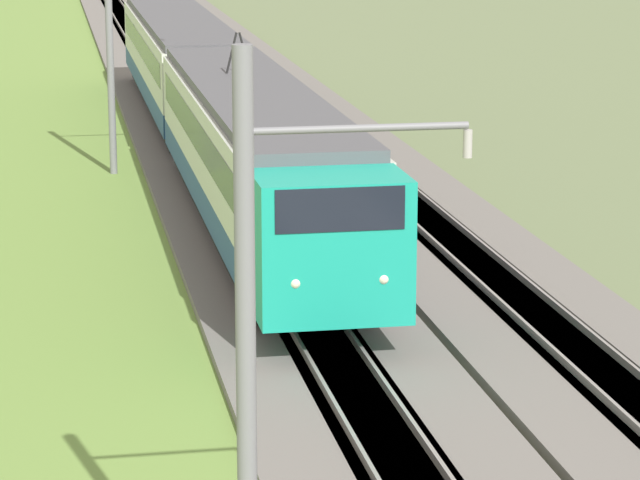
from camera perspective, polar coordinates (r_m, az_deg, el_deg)
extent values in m
cube|color=slate|center=(58.08, -5.25, 4.68)|extent=(240.00, 4.40, 0.30)
cube|color=slate|center=(58.66, -0.76, 4.82)|extent=(240.00, 4.40, 0.30)
cube|color=#4C4238|center=(58.08, -5.25, 4.68)|extent=(240.00, 1.57, 0.30)
cube|color=gray|center=(58.00, -5.78, 4.88)|extent=(240.00, 0.07, 0.15)
cube|color=gray|center=(58.10, -4.73, 4.92)|extent=(240.00, 0.07, 0.15)
cube|color=#4C4238|center=(58.66, -0.76, 4.82)|extent=(240.00, 1.57, 0.30)
cube|color=gray|center=(58.54, -1.28, 5.02)|extent=(240.00, 0.07, 0.15)
cube|color=gray|center=(58.72, -0.25, 5.05)|extent=(240.00, 0.07, 0.15)
cube|color=olive|center=(57.89, -11.88, 4.33)|extent=(240.00, 12.74, 0.12)
cube|color=#19A88E|center=(28.05, 0.38, -0.22)|extent=(1.93, 2.83, 2.67)
cube|color=black|center=(27.57, 0.50, 1.45)|extent=(1.39, 2.36, 0.80)
sphere|color=#F2EAC6|center=(27.15, -0.94, -1.64)|extent=(0.20, 0.20, 0.20)
sphere|color=#F2EAC6|center=(27.45, 2.40, -1.48)|extent=(0.20, 0.20, 0.20)
cube|color=navy|center=(38.17, -2.50, 1.97)|extent=(18.63, 2.95, 0.75)
cube|color=silver|center=(37.92, -2.52, 3.95)|extent=(18.63, 2.95, 1.92)
cube|color=black|center=(37.90, -2.53, 4.18)|extent=(17.14, 2.97, 0.81)
cube|color=#515156|center=(37.76, -2.54, 5.58)|extent=(18.63, 2.71, 0.25)
cube|color=black|center=(38.30, -2.49, 1.02)|extent=(17.70, 2.51, 0.55)
cylinder|color=black|center=(30.96, -1.55, -1.68)|extent=(0.86, 0.12, 0.86)
cylinder|color=black|center=(31.14, 0.39, -1.59)|extent=(0.86, 0.12, 0.86)
cube|color=navy|center=(57.98, -5.28, 5.88)|extent=(20.56, 2.95, 0.75)
cube|color=silver|center=(57.82, -5.31, 7.19)|extent=(20.56, 2.95, 1.92)
cube|color=black|center=(57.80, -5.31, 7.35)|extent=(18.92, 2.97, 0.81)
cube|color=#515156|center=(57.71, -5.33, 8.27)|extent=(20.56, 2.71, 0.25)
cube|color=black|center=(58.06, -5.27, 5.25)|extent=(19.53, 2.51, 0.55)
cylinder|color=black|center=(40.40, -3.35, 7.05)|extent=(0.06, 0.33, 1.08)
cylinder|color=black|center=(40.45, -2.85, 7.06)|extent=(0.06, 0.33, 1.08)
cube|color=black|center=(31.29, -0.57, -3.19)|extent=(0.10, 0.10, 0.00)
cylinder|color=slate|center=(16.33, -2.79, -5.52)|extent=(0.22, 0.22, 7.33)
cylinder|color=slate|center=(15.85, 1.41, 4.22)|extent=(0.08, 2.40, 0.08)
cylinder|color=#B2ADA8|center=(16.17, 5.58, 3.63)|extent=(0.10, 0.10, 0.30)
cylinder|color=slate|center=(46.50, -7.91, 6.82)|extent=(0.22, 0.22, 7.38)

